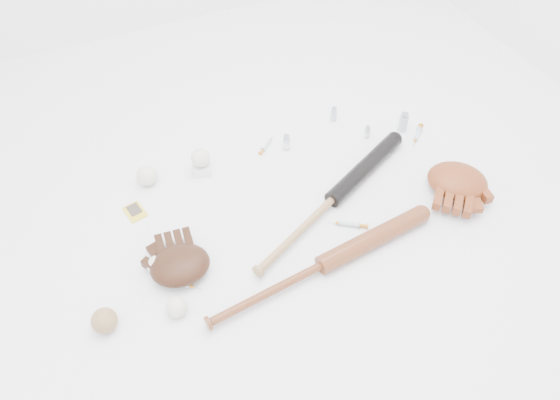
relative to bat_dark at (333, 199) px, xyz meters
name	(u,v)px	position (x,y,z in m)	size (l,w,h in m)	color
bat_dark	(333,199)	(0.00, 0.00, 0.00)	(0.91, 0.07, 0.07)	black
bat_wood	(322,265)	(-0.17, -0.25, 0.00)	(0.92, 0.07, 0.07)	brown
glove_dark	(180,265)	(-0.61, -0.06, 0.01)	(0.24, 0.24, 0.09)	#331A0E
glove_tan	(457,181)	(0.47, -0.13, 0.02)	(0.27, 0.27, 0.10)	maroon
trading_card	(135,212)	(-0.69, 0.27, -0.03)	(0.06, 0.09, 0.00)	gold
pedestal	(202,168)	(-0.39, 0.37, -0.01)	(0.07, 0.07, 0.04)	white
baseball_on_pedestal	(200,158)	(-0.39, 0.37, 0.04)	(0.08, 0.08, 0.08)	silver
baseball_left	(156,265)	(-0.68, -0.02, 0.00)	(0.07, 0.07, 0.07)	silver
baseball_upper	(147,176)	(-0.60, 0.40, 0.01)	(0.08, 0.08, 0.08)	silver
baseball_mid	(177,307)	(-0.67, -0.20, 0.00)	(0.07, 0.07, 0.07)	silver
baseball_aged	(104,321)	(-0.89, -0.16, 0.01)	(0.08, 0.08, 0.08)	#987349
syringe_0	(180,284)	(-0.63, -0.10, -0.02)	(0.16, 0.03, 0.02)	#ADBCC6
syringe_1	(349,224)	(0.01, -0.11, -0.02)	(0.16, 0.03, 0.02)	#ADBCC6
syringe_2	(266,145)	(-0.10, 0.40, -0.03)	(0.13, 0.02, 0.02)	#ADBCC6
syringe_3	(469,190)	(0.51, -0.16, -0.02)	(0.15, 0.03, 0.02)	#ADBCC6
syringe_4	(418,135)	(0.51, 0.19, -0.02)	(0.15, 0.03, 0.02)	#ADBCC6
vial_0	(334,114)	(0.23, 0.43, 0.00)	(0.03, 0.03, 0.07)	#AAB3BA
vial_1	(367,132)	(0.31, 0.27, 0.00)	(0.02, 0.02, 0.06)	#AAB3BA
vial_2	(286,142)	(-0.03, 0.35, 0.00)	(0.03, 0.03, 0.07)	#AAB3BA
vial_3	(403,122)	(0.47, 0.25, 0.01)	(0.04, 0.04, 0.09)	#AAB3BA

